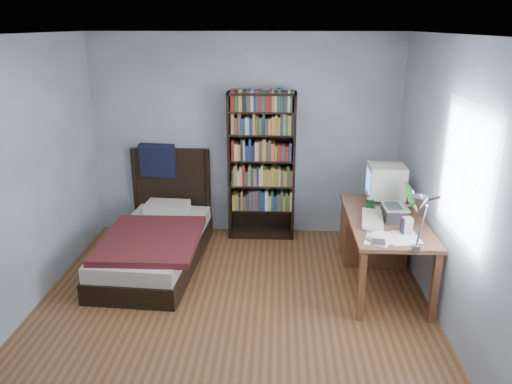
{
  "coord_description": "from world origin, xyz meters",
  "views": [
    {
      "loc": [
        0.42,
        -3.97,
        2.58
      ],
      "look_at": [
        0.21,
        0.54,
        1.05
      ],
      "focal_mm": 35.0,
      "sensor_mm": 36.0,
      "label": 1
    }
  ],
  "objects_px": {
    "soda_can": "(370,205)",
    "laptop": "(397,211)",
    "crt_monitor": "(385,182)",
    "keyboard": "(372,219)",
    "speaker": "(407,226)",
    "desk_lamp": "(419,208)",
    "bookshelf": "(262,166)",
    "desk": "(376,232)",
    "bed": "(156,240)"
  },
  "relations": [
    {
      "from": "soda_can",
      "to": "bookshelf",
      "type": "xyz_separation_m",
      "value": [
        -1.17,
        0.99,
        0.12
      ]
    },
    {
      "from": "laptop",
      "to": "keyboard",
      "type": "height_order",
      "value": "laptop"
    },
    {
      "from": "bed",
      "to": "desk_lamp",
      "type": "bearing_deg",
      "value": -32.37
    },
    {
      "from": "laptop",
      "to": "speaker",
      "type": "height_order",
      "value": "laptop"
    },
    {
      "from": "soda_can",
      "to": "bed",
      "type": "bearing_deg",
      "value": 175.29
    },
    {
      "from": "desk_lamp",
      "to": "desk",
      "type": "bearing_deg",
      "value": 89.2
    },
    {
      "from": "speaker",
      "to": "crt_monitor",
      "type": "bearing_deg",
      "value": 81.27
    },
    {
      "from": "bookshelf",
      "to": "soda_can",
      "type": "bearing_deg",
      "value": -40.3
    },
    {
      "from": "bookshelf",
      "to": "bed",
      "type": "distance_m",
      "value": 1.55
    },
    {
      "from": "crt_monitor",
      "to": "desk_lamp",
      "type": "relative_size",
      "value": 0.66
    },
    {
      "from": "laptop",
      "to": "keyboard",
      "type": "bearing_deg",
      "value": -174.36
    },
    {
      "from": "crt_monitor",
      "to": "speaker",
      "type": "bearing_deg",
      "value": -86.66
    },
    {
      "from": "desk_lamp",
      "to": "keyboard",
      "type": "distance_m",
      "value": 1.18
    },
    {
      "from": "desk_lamp",
      "to": "soda_can",
      "type": "height_order",
      "value": "desk_lamp"
    },
    {
      "from": "bookshelf",
      "to": "laptop",
      "type": "bearing_deg",
      "value": -42.5
    },
    {
      "from": "keyboard",
      "to": "soda_can",
      "type": "height_order",
      "value": "soda_can"
    },
    {
      "from": "desk",
      "to": "soda_can",
      "type": "distance_m",
      "value": 0.45
    },
    {
      "from": "desk",
      "to": "soda_can",
      "type": "height_order",
      "value": "soda_can"
    },
    {
      "from": "keyboard",
      "to": "bed",
      "type": "height_order",
      "value": "bed"
    },
    {
      "from": "bed",
      "to": "soda_can",
      "type": "bearing_deg",
      "value": -4.71
    },
    {
      "from": "bookshelf",
      "to": "bed",
      "type": "bearing_deg",
      "value": -145.55
    },
    {
      "from": "desk_lamp",
      "to": "crt_monitor",
      "type": "bearing_deg",
      "value": 87.1
    },
    {
      "from": "crt_monitor",
      "to": "bookshelf",
      "type": "height_order",
      "value": "bookshelf"
    },
    {
      "from": "speaker",
      "to": "laptop",
      "type": "bearing_deg",
      "value": 82.13
    },
    {
      "from": "desk_lamp",
      "to": "keyboard",
      "type": "relative_size",
      "value": 1.28
    },
    {
      "from": "desk",
      "to": "keyboard",
      "type": "distance_m",
      "value": 0.61
    },
    {
      "from": "desk_lamp",
      "to": "bed",
      "type": "bearing_deg",
      "value": 147.63
    },
    {
      "from": "soda_can",
      "to": "bookshelf",
      "type": "height_order",
      "value": "bookshelf"
    },
    {
      "from": "laptop",
      "to": "bed",
      "type": "relative_size",
      "value": 0.18
    },
    {
      "from": "soda_can",
      "to": "desk_lamp",
      "type": "bearing_deg",
      "value": -85.45
    },
    {
      "from": "crt_monitor",
      "to": "keyboard",
      "type": "height_order",
      "value": "crt_monitor"
    },
    {
      "from": "bookshelf",
      "to": "speaker",
      "type": "bearing_deg",
      "value": -48.67
    },
    {
      "from": "crt_monitor",
      "to": "bed",
      "type": "bearing_deg",
      "value": -179.31
    },
    {
      "from": "speaker",
      "to": "bookshelf",
      "type": "height_order",
      "value": "bookshelf"
    },
    {
      "from": "laptop",
      "to": "crt_monitor",
      "type": "bearing_deg",
      "value": 92.76
    },
    {
      "from": "crt_monitor",
      "to": "desk_lamp",
      "type": "xyz_separation_m",
      "value": [
        -0.08,
        -1.57,
        0.28
      ]
    },
    {
      "from": "laptop",
      "to": "speaker",
      "type": "xyz_separation_m",
      "value": [
        0.02,
        -0.33,
        -0.02
      ]
    },
    {
      "from": "desk_lamp",
      "to": "keyboard",
      "type": "xyz_separation_m",
      "value": [
        -0.13,
        1.06,
        -0.51
      ]
    },
    {
      "from": "laptop",
      "to": "desk_lamp",
      "type": "height_order",
      "value": "desk_lamp"
    },
    {
      "from": "desk_lamp",
      "to": "soda_can",
      "type": "xyz_separation_m",
      "value": [
        -0.11,
        1.35,
        -0.47
      ]
    },
    {
      "from": "crt_monitor",
      "to": "bed",
      "type": "distance_m",
      "value": 2.61
    },
    {
      "from": "bookshelf",
      "to": "bed",
      "type": "relative_size",
      "value": 0.89
    },
    {
      "from": "desk_lamp",
      "to": "soda_can",
      "type": "relative_size",
      "value": 5.13
    },
    {
      "from": "soda_can",
      "to": "laptop",
      "type": "bearing_deg",
      "value": -52.3
    },
    {
      "from": "desk",
      "to": "bed",
      "type": "bearing_deg",
      "value": 179.95
    },
    {
      "from": "desk",
      "to": "laptop",
      "type": "relative_size",
      "value": 4.06
    },
    {
      "from": "desk",
      "to": "speaker",
      "type": "distance_m",
      "value": 0.89
    },
    {
      "from": "desk",
      "to": "bed",
      "type": "height_order",
      "value": "bed"
    },
    {
      "from": "laptop",
      "to": "bookshelf",
      "type": "relative_size",
      "value": 0.2
    },
    {
      "from": "crt_monitor",
      "to": "laptop",
      "type": "relative_size",
      "value": 1.19
    }
  ]
}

